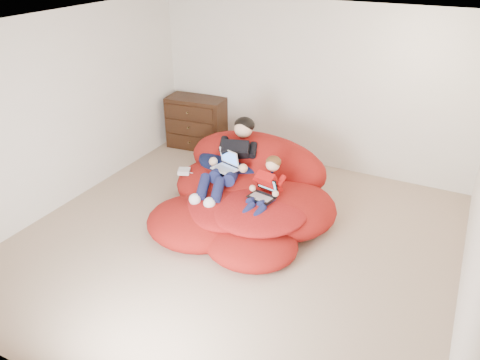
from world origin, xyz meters
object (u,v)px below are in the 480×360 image
(laptop_white, at_px, (227,164))
(older_boy, at_px, (232,156))
(beanbag_pile, at_px, (246,193))
(younger_boy, at_px, (265,187))
(laptop_black, at_px, (264,191))
(dresser, at_px, (197,123))

(laptop_white, bearing_deg, older_boy, 90.00)
(beanbag_pile, distance_m, laptop_white, 0.47)
(beanbag_pile, distance_m, younger_boy, 0.58)
(beanbag_pile, height_order, older_boy, older_boy)
(older_boy, bearing_deg, younger_boy, -30.32)
(younger_boy, xyz_separation_m, laptop_white, (-0.67, 0.25, 0.06))
(younger_boy, bearing_deg, laptop_black, -90.00)
(younger_boy, height_order, laptop_white, younger_boy)
(laptop_white, relative_size, laptop_black, 1.04)
(younger_boy, bearing_deg, dresser, 139.08)
(dresser, relative_size, laptop_white, 2.78)
(older_boy, relative_size, laptop_black, 3.87)
(dresser, relative_size, younger_boy, 1.15)
(laptop_white, distance_m, laptop_black, 0.74)
(beanbag_pile, xyz_separation_m, older_boy, (-0.27, 0.12, 0.43))
(beanbag_pile, bearing_deg, laptop_black, -38.29)
(beanbag_pile, distance_m, older_boy, 0.52)
(dresser, xyz_separation_m, younger_boy, (2.10, -1.82, 0.15))
(younger_boy, relative_size, laptop_black, 2.50)
(dresser, distance_m, laptop_black, 2.81)
(laptop_black, bearing_deg, laptop_white, 156.25)
(dresser, distance_m, younger_boy, 2.78)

